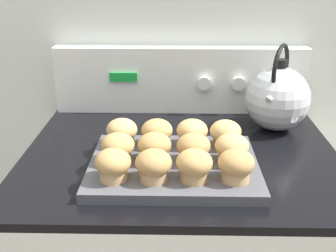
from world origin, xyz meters
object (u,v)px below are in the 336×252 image
muffin_r2_c0 (122,132)px  muffin_r2_c1 (157,133)px  muffin_r2_c3 (225,134)px  muffin_r1_c2 (193,148)px  muffin_r1_c3 (232,148)px  muffin_pan (174,166)px  tea_kettle (277,98)px  muffin_r1_c1 (155,147)px  muffin_r1_c0 (118,148)px  muffin_r0_c2 (194,165)px  muffin_r0_c0 (113,165)px  muffin_r2_c2 (192,133)px  muffin_r0_c1 (154,165)px  muffin_r0_c3 (236,165)px

muffin_r2_c0 → muffin_r2_c1: (0.08, -0.00, 0.00)m
muffin_r2_c3 → muffin_r1_c2: bearing=-133.9°
muffin_r1_c3 → muffin_r2_c1: size_ratio=1.00×
muffin_pan → tea_kettle: size_ratio=1.57×
muffin_r1_c1 → muffin_r1_c2: 0.08m
muffin_r1_c0 → muffin_r1_c1: same height
muffin_r0_c2 → muffin_r0_c0: bearing=-179.6°
muffin_pan → muffin_r1_c1: bearing=177.7°
muffin_r0_c2 → muffin_r2_c3: 0.17m
muffin_r2_c2 → tea_kettle: tea_kettle is taller
muffin_r0_c2 → muffin_r1_c2: same height
muffin_r1_c0 → muffin_r2_c3: bearing=18.7°
muffin_r0_c0 → muffin_r1_c3: (0.24, 0.08, 0.00)m
muffin_r0_c1 → muffin_r2_c2: bearing=63.8°
muffin_r1_c3 → muffin_r2_c0: same height
muffin_r1_c1 → muffin_r2_c1: size_ratio=1.00×
muffin_r0_c0 → tea_kettle: (0.38, 0.32, 0.03)m
muffin_r2_c1 → tea_kettle: size_ratio=0.31×
muffin_r0_c2 → muffin_r2_c2: bearing=89.7°
muffin_r0_c2 → tea_kettle: tea_kettle is taller
muffin_pan → muffin_r0_c2: muffin_r0_c2 is taller
muffin_r1_c1 → muffin_r2_c2: bearing=44.0°
muffin_r2_c0 → tea_kettle: size_ratio=0.31×
muffin_r0_c0 → muffin_r1_c0: same height
muffin_r1_c0 → muffin_r2_c0: size_ratio=1.00×
muffin_r0_c1 → muffin_r1_c2: size_ratio=1.00×
muffin_r1_c1 → muffin_r2_c2: (0.08, 0.08, 0.00)m
muffin_r0_c3 → muffin_r1_c1: bearing=153.9°
muffin_pan → muffin_r0_c2: 0.10m
muffin_r1_c1 → muffin_r2_c3: (0.16, 0.07, 0.00)m
muffin_r0_c3 → muffin_r1_c3: size_ratio=1.00×
muffin_r0_c3 → tea_kettle: bearing=65.4°
muffin_r0_c2 → muffin_r2_c2: size_ratio=1.00×
muffin_r1_c2 → muffin_r2_c0: 0.18m
muffin_r2_c3 → muffin_r0_c3: bearing=-88.4°
muffin_r0_c2 → muffin_r1_c3: bearing=43.5°
muffin_r0_c1 → muffin_r1_c2: same height
muffin_r1_c0 → muffin_r1_c1: (0.08, 0.00, 0.00)m
muffin_r0_c0 → muffin_r0_c1: 0.08m
muffin_pan → muffin_r2_c1: bearing=116.3°
muffin_r2_c3 → muffin_r2_c0: bearing=178.9°
muffin_r1_c2 → muffin_r0_c1: bearing=-135.1°
muffin_r1_c1 → tea_kettle: 0.39m
muffin_r1_c3 → muffin_r2_c3: same height
muffin_r1_c0 → muffin_pan: bearing=1.2°
muffin_r2_c3 → muffin_pan: bearing=-146.5°
muffin_r1_c0 → muffin_r2_c3: 0.25m
muffin_r0_c1 → muffin_r1_c3: size_ratio=1.00×
muffin_r0_c0 → muffin_r2_c0: bearing=90.9°
muffin_r1_c2 → muffin_r2_c2: size_ratio=1.00×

